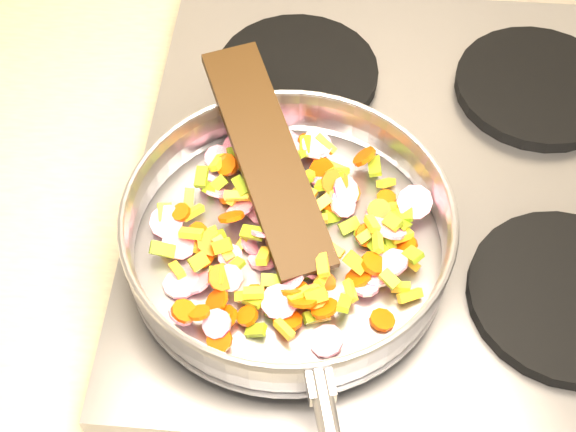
{
  "coord_description": "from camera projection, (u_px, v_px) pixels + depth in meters",
  "views": [
    {
      "loc": [
        -0.8,
        1.12,
        1.62
      ],
      "look_at": [
        -0.83,
        1.55,
        1.01
      ],
      "focal_mm": 50.0,
      "sensor_mm": 36.0,
      "label": 1
    }
  ],
  "objects": [
    {
      "name": "grate_bl",
      "position": [
        297.0,
        73.0,
        0.94
      ],
      "size": [
        0.19,
        0.19,
        0.02
      ],
      "primitive_type": "cylinder",
      "color": "black",
      "rests_on": "cooktop"
    },
    {
      "name": "vegetable_heap",
      "position": [
        290.0,
        231.0,
        0.78
      ],
      "size": [
        0.28,
        0.28,
        0.05
      ],
      "color": "#D64104",
      "rests_on": "saute_pan"
    },
    {
      "name": "grate_fr",
      "position": [
        566.0,
        296.0,
        0.77
      ],
      "size": [
        0.19,
        0.19,
        0.02
      ],
      "primitive_type": "cylinder",
      "color": "black",
      "rests_on": "cooktop"
    },
    {
      "name": "wooden_spatula",
      "position": [
        267.0,
        156.0,
        0.79
      ],
      "size": [
        0.16,
        0.26,
        0.07
      ],
      "primitive_type": "cube",
      "rotation": [
        0.0,
        -0.23,
        1.99
      ],
      "color": "black",
      "rests_on": "saute_pan"
    },
    {
      "name": "cooktop",
      "position": [
        415.0,
        189.0,
        0.88
      ],
      "size": [
        0.6,
        0.6,
        0.04
      ],
      "primitive_type": "cube",
      "color": "#939399",
      "rests_on": "counter_top"
    },
    {
      "name": "grate_br",
      "position": [
        537.0,
        87.0,
        0.93
      ],
      "size": [
        0.19,
        0.19,
        0.02
      ],
      "primitive_type": "cylinder",
      "color": "black",
      "rests_on": "cooktop"
    },
    {
      "name": "saute_pan",
      "position": [
        288.0,
        231.0,
        0.76
      ],
      "size": [
        0.36,
        0.52,
        0.06
      ],
      "rotation": [
        0.0,
        0.0,
        0.24
      ],
      "color": "#9E9EA5",
      "rests_on": "grate_fl"
    },
    {
      "name": "grate_fl",
      "position": [
        276.0,
        276.0,
        0.78
      ],
      "size": [
        0.19,
        0.19,
        0.02
      ],
      "primitive_type": "cylinder",
      "color": "black",
      "rests_on": "cooktop"
    }
  ]
}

